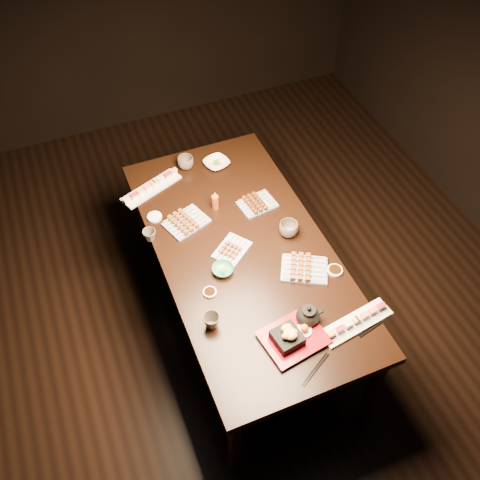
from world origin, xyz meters
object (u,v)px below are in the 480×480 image
Objects in this scene: edamame_bowl_green at (223,270)px; teacup_far_right at (186,163)px; yakitori_plate_center at (232,248)px; dining_table at (243,289)px; teacup_mid_right at (289,229)px; teapot at (308,315)px; tempura_tray at (294,333)px; edamame_bowl_cream at (217,163)px; teacup_near_left at (211,321)px; sushi_platter_near at (356,321)px; teacup_far_left at (150,235)px; condiment_bottle at (215,200)px; yakitori_plate_left at (186,220)px; sushi_platter_far at (151,186)px; yakitori_plate_right at (305,267)px.

teacup_far_right is at bearing 84.52° from edamame_bowl_green.
dining_table is at bearing -47.80° from yakitori_plate_center.
teacup_mid_right is 0.79× the size of teapot.
tempura_tray reaches higher than edamame_bowl_green.
tempura_tray is 0.13m from teapot.
teacup_far_right is at bearing 162.78° from edamame_bowl_cream.
tempura_tray is 0.40m from teacup_near_left.
sushi_platter_near is 1.31× the size of tempura_tray.
dining_table is at bearing 110.50° from teapot.
edamame_bowl_green is 0.33m from teacup_near_left.
teacup_far_right reaches higher than sushi_platter_near.
edamame_bowl_green is 1.56× the size of teacup_far_left.
tempura_tray is 2.91× the size of teacup_far_right.
edamame_bowl_green is 0.91× the size of condiment_bottle.
teapot is (-0.16, -0.55, 0.02)m from teacup_mid_right.
edamame_bowl_cream is 0.70m from teacup_far_left.
edamame_bowl_green is at bearing -99.79° from yakitori_plate_left.
tempura_tray is at bearing -94.82° from yakitori_plate_left.
sushi_platter_far is 1.07m from yakitori_plate_right.
teacup_far_left is (-0.45, 0.26, 0.41)m from dining_table.
yakitori_plate_left reaches higher than sushi_platter_far.
yakitori_plate_right is at bearing -57.53° from dining_table.
tempura_tray reaches higher than teacup_far_right.
teacup_near_left is at bearing -111.84° from edamame_bowl_cream.
yakitori_plate_left is at bearing 120.93° from teapot.
teacup_far_left reaches higher than dining_table.
edamame_bowl_green is at bearing -95.48° from teacup_far_right.
yakitori_plate_left is (-0.23, 0.30, 0.40)m from dining_table.
teacup_near_left reaches higher than dining_table.
dining_table is 0.70m from teapot.
yakitori_plate_center is 1.46× the size of teapot.
sushi_platter_far is 0.42m from condiment_bottle.
yakitori_plate_left reaches higher than dining_table.
sushi_platter_near is 0.70m from teacup_near_left.
teapot reaches higher than edamame_bowl_green.
dining_table is at bearing -98.56° from edamame_bowl_cream.
tempura_tray reaches higher than edamame_bowl_cream.
teapot is (-0.21, 0.10, 0.03)m from sushi_platter_near.
tempura_tray is at bearing -33.30° from teacup_near_left.
teapot is at bearing 88.36° from sushi_platter_far.
sushi_platter_far is 3.84× the size of teacup_far_right.
teacup_mid_right is 0.85× the size of condiment_bottle.
yakitori_plate_center is at bearing 56.40° from teacup_near_left.
teacup_far_right is (-0.02, 0.74, 0.01)m from yakitori_plate_center.
tempura_tray is 2.14× the size of teapot.
teacup_far_left is (-0.46, 0.87, -0.02)m from tempura_tray.
condiment_bottle reaches higher than edamame_bowl_green.
sushi_platter_far reaches higher than edamame_bowl_green.
teapot reaches higher than tempura_tray.
yakitori_plate_left is 2.03× the size of edamame_bowl_green.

